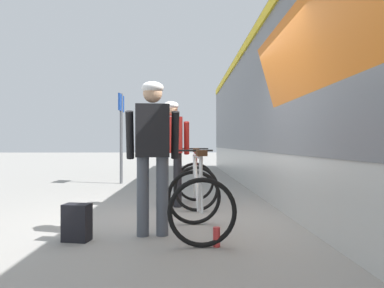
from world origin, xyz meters
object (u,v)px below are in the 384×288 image
object	(u,v)px
platform_sign_post	(121,123)
water_bottle_near_the_bikes	(217,237)
bicycle_near_white	(198,200)
backpack_on_platform	(77,222)
cyclist_far_in_red	(171,144)
cyclist_near_in_dark	(153,144)
train_car	(360,90)
bicycle_far_red	(196,182)

from	to	relation	value
platform_sign_post	water_bottle_near_the_bikes	bearing A→B (deg)	-70.94
bicycle_near_white	platform_sign_post	distance (m)	5.76
backpack_on_platform	bicycle_near_white	bearing A→B (deg)	20.59
platform_sign_post	bicycle_near_white	bearing A→B (deg)	-71.03
bicycle_near_white	backpack_on_platform	world-z (taller)	bicycle_near_white
cyclist_far_in_red	bicycle_near_white	xyz separation A→B (m)	(0.38, -1.81, -0.65)
cyclist_far_in_red	cyclist_near_in_dark	bearing A→B (deg)	-94.43
train_car	cyclist_near_in_dark	world-z (taller)	train_car
cyclist_far_in_red	backpack_on_platform	size ratio (longest dim) A/B	4.40
train_car	backpack_on_platform	world-z (taller)	train_car
bicycle_near_white	backpack_on_platform	distance (m)	1.35
train_car	bicycle_near_white	bearing A→B (deg)	-147.28
bicycle_near_white	platform_sign_post	world-z (taller)	platform_sign_post
bicycle_far_red	platform_sign_post	distance (m)	4.09
train_car	water_bottle_near_the_bikes	xyz separation A→B (m)	(-2.66, -2.30, -1.87)
bicycle_near_white	train_car	bearing A→B (deg)	32.72
cyclist_near_in_dark	cyclist_far_in_red	bearing A→B (deg)	85.57
cyclist_near_in_dark	bicycle_near_white	xyz separation A→B (m)	(0.52, 0.03, -0.65)
cyclist_near_in_dark	water_bottle_near_the_bikes	distance (m)	1.26
train_car	bicycle_near_white	size ratio (longest dim) A/B	18.64
cyclist_far_in_red	water_bottle_near_the_bikes	xyz separation A→B (m)	(0.55, -2.29, -0.95)
cyclist_far_in_red	platform_sign_post	bearing A→B (deg)	112.47
backpack_on_platform	bicycle_far_red	bearing A→B (deg)	68.27
cyclist_near_in_dark	water_bottle_near_the_bikes	size ratio (longest dim) A/B	8.83
cyclist_far_in_red	bicycle_far_red	world-z (taller)	cyclist_far_in_red
backpack_on_platform	water_bottle_near_the_bikes	distance (m)	1.51
bicycle_near_white	platform_sign_post	size ratio (longest dim) A/B	0.46
cyclist_near_in_dark	platform_sign_post	xyz separation A→B (m)	(-1.31, 5.35, 0.57)
bicycle_near_white	water_bottle_near_the_bikes	size ratio (longest dim) A/B	5.54
cyclist_far_in_red	backpack_on_platform	xyz separation A→B (m)	(-0.94, -2.04, -0.85)
train_car	water_bottle_near_the_bikes	bearing A→B (deg)	-139.19
cyclist_near_in_dark	backpack_on_platform	world-z (taller)	cyclist_near_in_dark
bicycle_near_white	bicycle_far_red	distance (m)	1.90
cyclist_near_in_dark	water_bottle_near_the_bikes	bearing A→B (deg)	-33.11
water_bottle_near_the_bikes	platform_sign_post	world-z (taller)	platform_sign_post
cyclist_far_in_red	bicycle_near_white	bearing A→B (deg)	-78.28
bicycle_far_red	backpack_on_platform	size ratio (longest dim) A/B	2.70
cyclist_near_in_dark	platform_sign_post	bearing A→B (deg)	103.78
cyclist_near_in_dark	bicycle_far_red	bearing A→B (deg)	73.87
bicycle_far_red	water_bottle_near_the_bikes	size ratio (longest dim) A/B	5.41
train_car	water_bottle_near_the_bikes	world-z (taller)	train_car
cyclist_near_in_dark	bicycle_far_red	size ratio (longest dim) A/B	1.63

